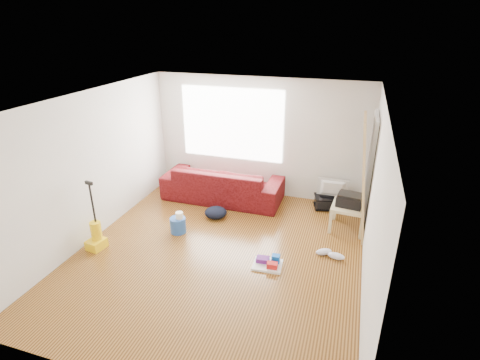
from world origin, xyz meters
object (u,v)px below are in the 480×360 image
(cleaning_tray, at_px, (269,263))
(vacuum, at_px, (96,236))
(tv_stand, at_px, (331,202))
(side_table, at_px, (349,209))
(bucket, at_px, (178,232))
(sofa, at_px, (223,199))
(backpack, at_px, (216,218))

(cleaning_tray, relative_size, vacuum, 0.40)
(tv_stand, xyz_separation_m, cleaning_tray, (-0.74, -2.27, -0.08))
(side_table, distance_m, bucket, 3.09)
(sofa, relative_size, cleaning_tray, 5.24)
(side_table, bearing_deg, backpack, -171.56)
(side_table, relative_size, bucket, 2.21)
(side_table, height_order, bucket, side_table)
(tv_stand, bearing_deg, side_table, -79.00)
(bucket, xyz_separation_m, cleaning_tray, (1.79, -0.48, 0.05))
(tv_stand, distance_m, side_table, 0.86)
(side_table, relative_size, vacuum, 0.52)
(backpack, bearing_deg, bucket, -143.78)
(sofa, distance_m, side_table, 2.65)
(cleaning_tray, bearing_deg, bucket, 164.90)
(tv_stand, xyz_separation_m, side_table, (0.35, -0.74, 0.27))
(tv_stand, xyz_separation_m, vacuum, (-3.60, -2.65, 0.09))
(tv_stand, distance_m, cleaning_tray, 2.39)
(sofa, bearing_deg, side_table, 169.58)
(sofa, distance_m, cleaning_tray, 2.49)
(cleaning_tray, bearing_deg, vacuum, -172.43)
(sofa, height_order, tv_stand, sofa)
(bucket, height_order, backpack, bucket)
(vacuum, bearing_deg, cleaning_tray, 16.13)
(bucket, height_order, vacuum, vacuum)
(tv_stand, bearing_deg, cleaning_tray, -122.20)
(cleaning_tray, xyz_separation_m, vacuum, (-2.86, -0.38, 0.17))
(bucket, bearing_deg, side_table, 19.89)
(sofa, relative_size, side_table, 3.98)
(side_table, xyz_separation_m, vacuum, (-3.95, -1.90, -0.18))
(cleaning_tray, bearing_deg, backpack, 138.75)
(backpack, xyz_separation_m, vacuum, (-1.53, -1.55, 0.22))
(tv_stand, height_order, bucket, tv_stand)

